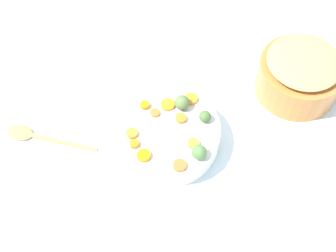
{
  "coord_description": "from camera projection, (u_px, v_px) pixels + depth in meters",
  "views": [
    {
      "loc": [
        0.4,
        -0.49,
        1.11
      ],
      "look_at": [
        -0.01,
        -0.01,
        0.1
      ],
      "focal_mm": 48.63,
      "sensor_mm": 36.0,
      "label": 1
    }
  ],
  "objects": [
    {
      "name": "carrot_slice_0",
      "position": [
        182.0,
        119.0,
        1.21
      ],
      "size": [
        0.04,
        0.04,
        0.01
      ],
      "primitive_type": "cylinder",
      "rotation": [
        0.0,
        0.0,
        1.78
      ],
      "color": "orange",
      "rests_on": "serving_bowl_carrots"
    },
    {
      "name": "carrot_slice_9",
      "position": [
        132.0,
        133.0,
        1.19
      ],
      "size": [
        0.04,
        0.04,
        0.01
      ],
      "primitive_type": "cylinder",
      "rotation": [
        0.0,
        0.0,
        5.3
      ],
      "color": "orange",
      "rests_on": "serving_bowl_carrots"
    },
    {
      "name": "brussels_sprout_1",
      "position": [
        205.0,
        117.0,
        1.2
      ],
      "size": [
        0.03,
        0.03,
        0.03
      ],
      "primitive_type": "sphere",
      "color": "#496C33",
      "rests_on": "serving_bowl_carrots"
    },
    {
      "name": "serving_bowl_carrots",
      "position": [
        168.0,
        135.0,
        1.23
      ],
      "size": [
        0.28,
        0.28,
        0.07
      ],
      "primitive_type": "cylinder",
      "color": "white",
      "rests_on": "tabletop"
    },
    {
      "name": "metal_pot",
      "position": [
        298.0,
        77.0,
        1.31
      ],
      "size": [
        0.24,
        0.24,
        0.11
      ],
      "primitive_type": "cylinder",
      "color": "#C77336",
      "rests_on": "tabletop"
    },
    {
      "name": "carrot_slice_5",
      "position": [
        193.0,
        143.0,
        1.17
      ],
      "size": [
        0.04,
        0.04,
        0.01
      ],
      "primitive_type": "cylinder",
      "rotation": [
        0.0,
        0.0,
        5.2
      ],
      "color": "orange",
      "rests_on": "serving_bowl_carrots"
    },
    {
      "name": "carrot_slice_8",
      "position": [
        191.0,
        99.0,
        1.24
      ],
      "size": [
        0.05,
        0.05,
        0.01
      ],
      "primitive_type": "cylinder",
      "rotation": [
        0.0,
        0.0,
        5.34
      ],
      "color": "orange",
      "rests_on": "serving_bowl_carrots"
    },
    {
      "name": "carrot_slice_3",
      "position": [
        142.0,
        154.0,
        1.15
      ],
      "size": [
        0.04,
        0.04,
        0.01
      ],
      "primitive_type": "cylinder",
      "rotation": [
        0.0,
        0.0,
        4.59
      ],
      "color": "orange",
      "rests_on": "serving_bowl_carrots"
    },
    {
      "name": "brussels_sprout_2",
      "position": [
        182.0,
        103.0,
        1.22
      ],
      "size": [
        0.04,
        0.04,
        0.04
      ],
      "primitive_type": "sphere",
      "color": "#58713F",
      "rests_on": "serving_bowl_carrots"
    },
    {
      "name": "carrot_slice_2",
      "position": [
        145.0,
        105.0,
        1.23
      ],
      "size": [
        0.04,
        0.04,
        0.01
      ],
      "primitive_type": "cylinder",
      "rotation": [
        0.0,
        0.0,
        0.68
      ],
      "color": "orange",
      "rests_on": "serving_bowl_carrots"
    },
    {
      "name": "carrot_slice_6",
      "position": [
        134.0,
        144.0,
        1.17
      ],
      "size": [
        0.04,
        0.04,
        0.01
      ],
      "primitive_type": "cylinder",
      "rotation": [
        0.0,
        0.0,
        3.93
      ],
      "color": "orange",
      "rests_on": "serving_bowl_carrots"
    },
    {
      "name": "stuffing_mound",
      "position": [
        305.0,
        61.0,
        1.25
      ],
      "size": [
        0.21,
        0.21,
        0.03
      ],
      "primitive_type": "ellipsoid",
      "color": "tan",
      "rests_on": "metal_pot"
    },
    {
      "name": "dish_towel",
      "position": [
        185.0,
        34.0,
        1.47
      ],
      "size": [
        0.23,
        0.22,
        0.01
      ],
      "primitive_type": "cube",
      "rotation": [
        0.0,
        0.0,
        -0.45
      ],
      "color": "silver",
      "rests_on": "tabletop"
    },
    {
      "name": "wooden_spoon",
      "position": [
        32.0,
        135.0,
        1.27
      ],
      "size": [
        0.25,
        0.14,
        0.01
      ],
      "color": "tan",
      "rests_on": "tabletop"
    },
    {
      "name": "carrot_slice_4",
      "position": [
        155.0,
        113.0,
        1.22
      ],
      "size": [
        0.03,
        0.03,
        0.01
      ],
      "primitive_type": "cylinder",
      "rotation": [
        0.0,
        0.0,
        4.62
      ],
      "color": "orange",
      "rests_on": "serving_bowl_carrots"
    },
    {
      "name": "carrot_slice_1",
      "position": [
        168.0,
        105.0,
        1.23
      ],
      "size": [
        0.05,
        0.05,
        0.01
      ],
      "primitive_type": "cylinder",
      "rotation": [
        0.0,
        0.0,
        2.86
      ],
      "color": "orange",
      "rests_on": "serving_bowl_carrots"
    },
    {
      "name": "tabletop",
      "position": [
        173.0,
        143.0,
        1.27
      ],
      "size": [
        2.4,
        2.4,
        0.02
      ],
      "primitive_type": "cube",
      "color": "white",
      "rests_on": "ground"
    },
    {
      "name": "carrot_slice_7",
      "position": [
        180.0,
        165.0,
        1.14
      ],
      "size": [
        0.05,
        0.05,
        0.01
      ],
      "primitive_type": "cylinder",
      "rotation": [
        0.0,
        0.0,
        2.62
      ],
      "color": "orange",
      "rests_on": "serving_bowl_carrots"
    },
    {
      "name": "brussels_sprout_0",
      "position": [
        199.0,
        152.0,
        1.14
      ],
      "size": [
        0.04,
        0.04,
        0.04
      ],
      "primitive_type": "sphere",
      "color": "#537A40",
      "rests_on": "serving_bowl_carrots"
    }
  ]
}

